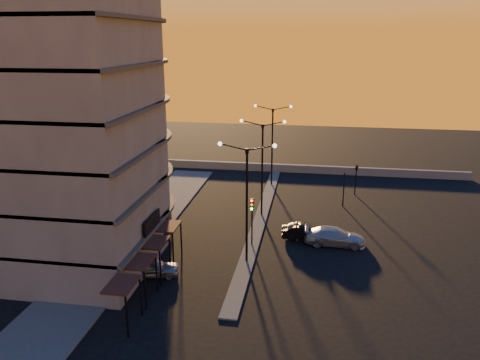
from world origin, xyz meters
name	(u,v)px	position (x,y,z in m)	size (l,w,h in m)	color
ground	(247,262)	(0.00, 0.00, 0.00)	(120.00, 120.00, 0.00)	black
sidewalk_west	(137,232)	(-10.50, 4.00, 0.06)	(5.00, 40.00, 0.12)	#474745
median	(261,215)	(0.00, 10.00, 0.06)	(1.20, 36.00, 0.12)	#474745
parapet	(291,168)	(2.00, 26.00, 0.50)	(44.00, 0.50, 1.00)	slate
building	(63,105)	(-14.00, 0.03, 11.91)	(14.35, 17.08, 25.00)	slate
streetlamp_near	(247,194)	(0.00, 0.00, 5.59)	(4.32, 0.32, 9.51)	black
streetlamp_mid	(262,161)	(0.00, 10.00, 5.59)	(4.32, 0.32, 9.51)	black
streetlamp_far	(272,139)	(0.00, 20.00, 5.59)	(4.32, 0.32, 9.51)	black
traffic_light_main	(252,214)	(0.00, 2.87, 2.89)	(0.28, 0.44, 4.25)	black
signal_east_a	(344,189)	(8.00, 14.00, 1.93)	(0.13, 0.16, 3.60)	black
signal_east_b	(357,168)	(9.50, 18.00, 3.10)	(0.42, 1.99, 3.60)	black
car_hatchback	(152,267)	(-6.50, -3.26, 0.66)	(1.57, 3.90, 1.33)	#979A9E
car_sedan	(305,232)	(4.36, 5.10, 0.67)	(1.41, 4.04, 1.33)	black
car_wagon	(335,236)	(6.88, 4.34, 0.74)	(2.07, 5.08, 1.48)	#AFB2B7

